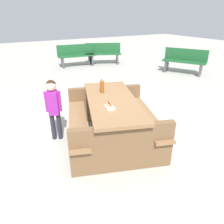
# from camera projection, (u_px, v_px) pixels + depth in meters

# --- Properties ---
(ground_plane) EXTENTS (30.00, 30.00, 0.00)m
(ground_plane) POSITION_uv_depth(u_px,v_px,m) (112.00, 139.00, 3.63)
(ground_plane) COLOR #B7B2A8
(ground_plane) RESTS_ON ground
(picnic_table) EXTENTS (2.16, 1.92, 0.75)m
(picnic_table) POSITION_uv_depth(u_px,v_px,m) (112.00, 116.00, 3.44)
(picnic_table) COLOR olive
(picnic_table) RESTS_ON ground
(soda_bottle) EXTENTS (0.07, 0.07, 0.26)m
(soda_bottle) POSITION_uv_depth(u_px,v_px,m) (102.00, 86.00, 3.54)
(soda_bottle) COLOR brown
(soda_bottle) RESTS_ON picnic_table
(hotdog_tray) EXTENTS (0.20, 0.14, 0.08)m
(hotdog_tray) POSITION_uv_depth(u_px,v_px,m) (109.00, 106.00, 2.99)
(hotdog_tray) COLOR white
(hotdog_tray) RESTS_ON picnic_table
(child_in_coat) EXTENTS (0.20, 0.24, 1.05)m
(child_in_coat) POSITION_uv_depth(u_px,v_px,m) (53.00, 103.00, 3.37)
(child_in_coat) COLOR #262633
(child_in_coat) RESTS_ON ground
(park_bench_near) EXTENTS (1.50, 1.09, 0.85)m
(park_bench_near) POSITION_uv_depth(u_px,v_px,m) (184.00, 61.00, 7.45)
(park_bench_near) COLOR #1E592D
(park_bench_near) RESTS_ON ground
(park_bench_mid) EXTENTS (0.57, 1.54, 0.85)m
(park_bench_mid) POSITION_uv_depth(u_px,v_px,m) (77.00, 55.00, 8.45)
(park_bench_mid) COLOR #1E592D
(park_bench_mid) RESTS_ON ground
(park_bench_far) EXTENTS (0.97, 1.54, 0.85)m
(park_bench_far) POSITION_uv_depth(u_px,v_px,m) (103.00, 53.00, 8.84)
(park_bench_far) COLOR #1E592D
(park_bench_far) RESTS_ON ground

